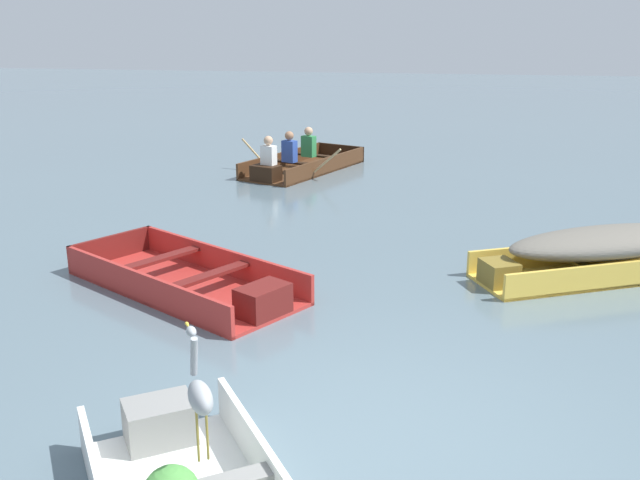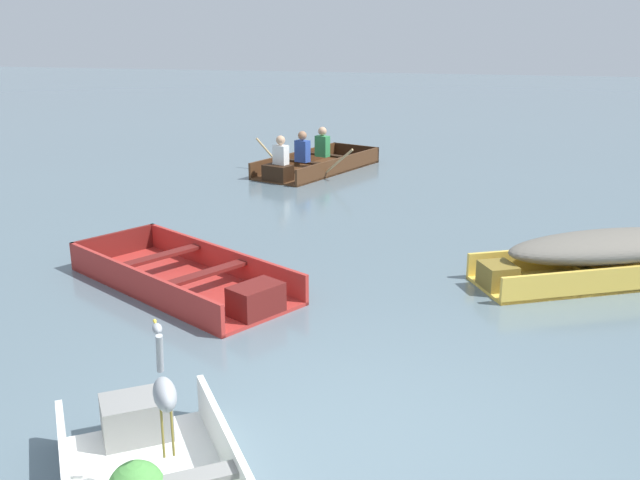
% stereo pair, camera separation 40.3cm
% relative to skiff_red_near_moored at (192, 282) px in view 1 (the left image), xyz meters
% --- Properties ---
extents(ground_plane, '(80.00, 80.00, 0.00)m').
position_rel_skiff_red_near_moored_xyz_m(ground_plane, '(2.50, -2.76, -0.12)').
color(ground_plane, slate).
extents(skiff_red_near_moored, '(3.23, 2.59, 0.36)m').
position_rel_skiff_red_near_moored_xyz_m(skiff_red_near_moored, '(0.00, 0.00, 0.00)').
color(skiff_red_near_moored, '#AD2D28').
rests_on(skiff_red_near_moored, ground).
extents(skiff_yellow_far_moored, '(3.46, 2.36, 0.62)m').
position_rel_skiff_red_near_moored_xyz_m(skiff_yellow_far_moored, '(4.86, 1.49, 0.23)').
color(skiff_yellow_far_moored, '#E5BC47').
rests_on(skiff_yellow_far_moored, ground).
extents(rowboat_dark_varnish_with_crew, '(2.46, 3.32, 0.90)m').
position_rel_skiff_red_near_moored_xyz_m(rowboat_dark_varnish_with_crew, '(-0.27, 6.94, 0.08)').
color(rowboat_dark_varnish_with_crew, '#4C2D19').
rests_on(rowboat_dark_varnish_with_crew, ground).
extents(heron_on_dinghy, '(0.32, 0.42, 0.84)m').
position_rel_skiff_red_near_moored_xyz_m(heron_on_dinghy, '(1.49, -3.72, 0.75)').
color(heron_on_dinghy, olive).
rests_on(heron_on_dinghy, dinghy_white_foreground).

